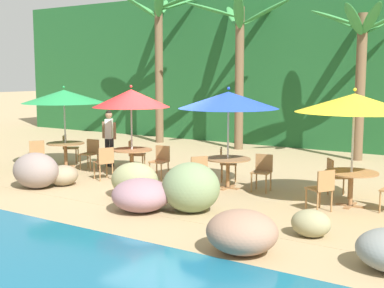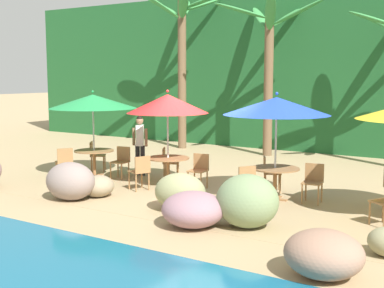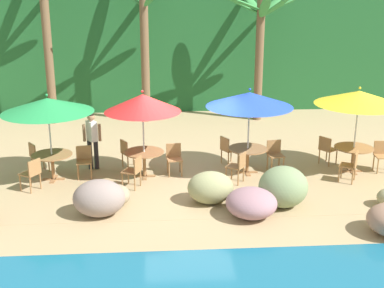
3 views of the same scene
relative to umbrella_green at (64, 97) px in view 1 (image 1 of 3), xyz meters
The scene contains 27 objects.
ground_plane 4.27m from the umbrella_green, ahead, with size 120.00×120.00×0.00m, color tan.
terrace_deck 4.27m from the umbrella_green, ahead, with size 18.00×5.20×0.01m.
foliage_backdrop 9.62m from the umbrella_green, 67.21° to the left, with size 28.00×2.40×6.00m.
rock_seawall 5.30m from the umbrella_green, 32.60° to the right, with size 15.83×3.09×1.01m.
umbrella_green is the anchor object (origin of this frame).
dining_table_green 1.49m from the umbrella_green, 90.00° to the left, with size 1.10×1.10×0.74m.
chair_green_seaward 1.81m from the umbrella_green, 12.90° to the left, with size 0.47×0.47×0.87m.
chair_green_inland 1.81m from the umbrella_green, 131.61° to the left, with size 0.59×0.59×0.87m.
chair_green_left 1.81m from the umbrella_green, 116.25° to the right, with size 0.59×0.58×0.87m.
umbrella_red 2.51m from the umbrella_green, ahead, with size 2.08×2.08×2.47m.
dining_table_red 2.92m from the umbrella_green, ahead, with size 1.10×1.10×0.74m.
chair_red_seaward 3.71m from the umbrella_green, ahead, with size 0.46×0.47×0.87m.
chair_red_inland 2.67m from the umbrella_green, 20.46° to the left, with size 0.58×0.58×0.87m.
chair_red_left 2.87m from the umbrella_green, 18.70° to the right, with size 0.56×0.55×0.87m.
umbrella_blue 5.43m from the umbrella_green, ahead, with size 2.41×2.41×2.46m.
dining_table_blue 5.63m from the umbrella_green, ahead, with size 1.10×1.10×0.74m.
chair_blue_seaward 6.47m from the umbrella_green, ahead, with size 0.47×0.48×0.87m.
chair_blue_inland 5.27m from the umbrella_green, ahead, with size 0.57×0.57×0.87m.
chair_blue_left 5.32m from the umbrella_green, ahead, with size 0.59×0.59×0.87m.
umbrella_yellow 8.45m from the umbrella_green, ahead, with size 2.42×2.42×2.49m.
dining_table_yellow 8.58m from the umbrella_green, ahead, with size 1.10×1.10×0.74m.
chair_yellow_inland 8.08m from the umbrella_green, ahead, with size 0.59×0.59×0.87m.
chair_yellow_left 8.29m from the umbrella_green, ahead, with size 0.58×0.58×0.87m.
palm_tree_nearest 6.53m from the umbrella_green, 100.32° to the left, with size 3.43×3.03×5.92m.
palm_tree_second 6.88m from the umbrella_green, 68.17° to the left, with size 3.56×3.66×5.43m.
palm_tree_third 9.28m from the umbrella_green, 41.67° to the left, with size 3.16×3.16×4.85m.
waiter_in_white 1.71m from the umbrella_green, 38.18° to the left, with size 0.52×0.39×1.70m.
Camera 1 is at (7.86, -10.59, 2.77)m, focal length 48.97 mm.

